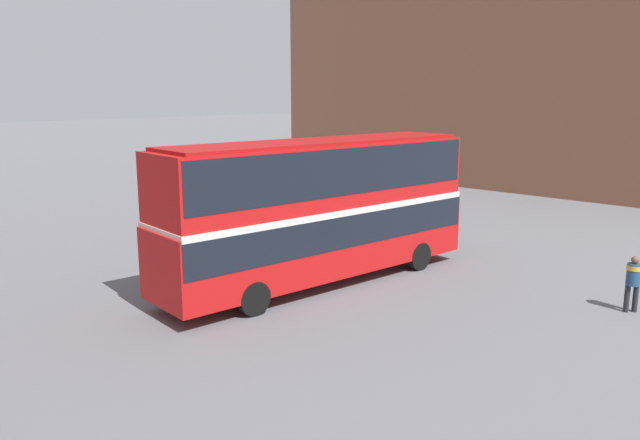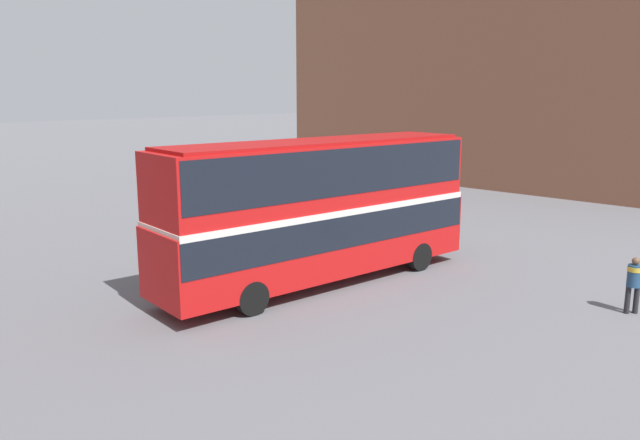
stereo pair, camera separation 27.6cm
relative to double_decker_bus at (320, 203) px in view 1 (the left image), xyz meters
The scene contains 4 objects.
ground_plane 2.73m from the double_decker_bus, 111.07° to the left, with size 240.00×240.00×0.00m, color slate.
building_row_right 27.33m from the double_decker_bus, 16.78° to the left, with size 9.01×31.43×15.68m.
double_decker_bus is the anchor object (origin of this frame).
pedestrian_foreground 9.34m from the double_decker_bus, 64.09° to the right, with size 0.56×0.56×1.62m.
Camera 1 is at (-13.94, -14.00, 6.10)m, focal length 35.00 mm.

